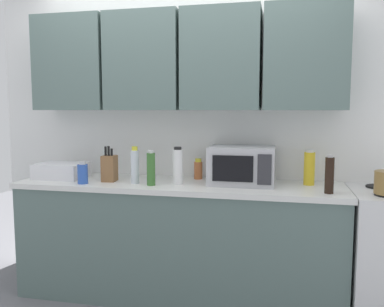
{
  "coord_description": "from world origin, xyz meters",
  "views": [
    {
      "loc": [
        0.77,
        -3.25,
        1.46
      ],
      "look_at": [
        0.1,
        -0.25,
        1.12
      ],
      "focal_mm": 37.91,
      "sensor_mm": 36.0,
      "label": 1
    }
  ],
  "objects_px": {
    "bottle_green_oil": "(151,169)",
    "bottle_yellow_mustard": "(309,168)",
    "microwave": "(242,165)",
    "bottle_soy_dark": "(329,175)",
    "bottle_spice_jar": "(198,169)",
    "dish_rack": "(62,171)",
    "bottle_blue_cleaner": "(83,173)",
    "knife_block": "(109,168)",
    "bottle_white_jar": "(178,166)",
    "bottle_clear_tall": "(135,166)"
  },
  "relations": [
    {
      "from": "bottle_green_oil",
      "to": "bottle_yellow_mustard",
      "type": "bearing_deg",
      "value": 13.5
    },
    {
      "from": "microwave",
      "to": "bottle_soy_dark",
      "type": "bearing_deg",
      "value": -20.26
    },
    {
      "from": "microwave",
      "to": "bottle_spice_jar",
      "type": "height_order",
      "value": "microwave"
    },
    {
      "from": "bottle_soy_dark",
      "to": "bottle_spice_jar",
      "type": "height_order",
      "value": "bottle_soy_dark"
    },
    {
      "from": "dish_rack",
      "to": "bottle_blue_cleaner",
      "type": "height_order",
      "value": "bottle_blue_cleaner"
    },
    {
      "from": "knife_block",
      "to": "bottle_yellow_mustard",
      "type": "distance_m",
      "value": 1.51
    },
    {
      "from": "bottle_white_jar",
      "to": "bottle_spice_jar",
      "type": "distance_m",
      "value": 0.28
    },
    {
      "from": "knife_block",
      "to": "dish_rack",
      "type": "bearing_deg",
      "value": 172.95
    },
    {
      "from": "dish_rack",
      "to": "bottle_spice_jar",
      "type": "relative_size",
      "value": 2.31
    },
    {
      "from": "microwave",
      "to": "dish_rack",
      "type": "distance_m",
      "value": 1.46
    },
    {
      "from": "bottle_yellow_mustard",
      "to": "bottle_green_oil",
      "type": "relative_size",
      "value": 1.02
    },
    {
      "from": "microwave",
      "to": "bottle_spice_jar",
      "type": "xyz_separation_m",
      "value": [
        -0.36,
        0.14,
        -0.06
      ]
    },
    {
      "from": "bottle_clear_tall",
      "to": "bottle_soy_dark",
      "type": "bearing_deg",
      "value": -2.66
    },
    {
      "from": "dish_rack",
      "to": "bottle_clear_tall",
      "type": "xyz_separation_m",
      "value": [
        0.67,
        -0.1,
        0.07
      ]
    },
    {
      "from": "bottle_clear_tall",
      "to": "bottle_green_oil",
      "type": "bearing_deg",
      "value": -18.4
    },
    {
      "from": "bottle_green_oil",
      "to": "bottle_spice_jar",
      "type": "relative_size",
      "value": 1.57
    },
    {
      "from": "knife_block",
      "to": "bottle_white_jar",
      "type": "distance_m",
      "value": 0.55
    },
    {
      "from": "bottle_yellow_mustard",
      "to": "bottle_clear_tall",
      "type": "distance_m",
      "value": 1.3
    },
    {
      "from": "bottle_blue_cleaner",
      "to": "bottle_clear_tall",
      "type": "relative_size",
      "value": 0.61
    },
    {
      "from": "bottle_clear_tall",
      "to": "bottle_green_oil",
      "type": "relative_size",
      "value": 1.08
    },
    {
      "from": "microwave",
      "to": "bottle_white_jar",
      "type": "bearing_deg",
      "value": -167.03
    },
    {
      "from": "bottle_white_jar",
      "to": "bottle_spice_jar",
      "type": "relative_size",
      "value": 1.7
    },
    {
      "from": "bottle_yellow_mustard",
      "to": "bottle_blue_cleaner",
      "type": "xyz_separation_m",
      "value": [
        -1.66,
        -0.32,
        -0.05
      ]
    },
    {
      "from": "bottle_white_jar",
      "to": "microwave",
      "type": "bearing_deg",
      "value": 12.97
    },
    {
      "from": "bottle_yellow_mustard",
      "to": "bottle_white_jar",
      "type": "distance_m",
      "value": 0.97
    },
    {
      "from": "bottle_blue_cleaner",
      "to": "bottle_clear_tall",
      "type": "xyz_separation_m",
      "value": [
        0.38,
        0.09,
        0.05
      ]
    },
    {
      "from": "bottle_white_jar",
      "to": "bottle_green_oil",
      "type": "height_order",
      "value": "bottle_white_jar"
    },
    {
      "from": "bottle_yellow_mustard",
      "to": "bottle_soy_dark",
      "type": "distance_m",
      "value": 0.31
    },
    {
      "from": "bottle_spice_jar",
      "to": "bottle_soy_dark",
      "type": "bearing_deg",
      "value": -20.6
    },
    {
      "from": "bottle_green_oil",
      "to": "bottle_white_jar",
      "type": "bearing_deg",
      "value": 28.51
    },
    {
      "from": "bottle_yellow_mustard",
      "to": "bottle_soy_dark",
      "type": "xyz_separation_m",
      "value": [
        0.11,
        -0.29,
        -0.0
      ]
    },
    {
      "from": "microwave",
      "to": "dish_rack",
      "type": "xyz_separation_m",
      "value": [
        -1.46,
        -0.05,
        -0.08
      ]
    },
    {
      "from": "bottle_white_jar",
      "to": "bottle_clear_tall",
      "type": "distance_m",
      "value": 0.32
    },
    {
      "from": "microwave",
      "to": "bottle_spice_jar",
      "type": "relative_size",
      "value": 2.92
    },
    {
      "from": "dish_rack",
      "to": "bottle_yellow_mustard",
      "type": "xyz_separation_m",
      "value": [
        1.95,
        0.12,
        0.07
      ]
    },
    {
      "from": "bottle_yellow_mustard",
      "to": "bottle_white_jar",
      "type": "height_order",
      "value": "bottle_white_jar"
    },
    {
      "from": "microwave",
      "to": "bottle_blue_cleaner",
      "type": "relative_size",
      "value": 2.81
    },
    {
      "from": "bottle_yellow_mustard",
      "to": "bottle_green_oil",
      "type": "bearing_deg",
      "value": -166.5
    },
    {
      "from": "dish_rack",
      "to": "bottle_spice_jar",
      "type": "distance_m",
      "value": 1.11
    },
    {
      "from": "dish_rack",
      "to": "bottle_clear_tall",
      "type": "relative_size",
      "value": 1.36
    },
    {
      "from": "knife_block",
      "to": "bottle_white_jar",
      "type": "bearing_deg",
      "value": -0.02
    },
    {
      "from": "microwave",
      "to": "knife_block",
      "type": "distance_m",
      "value": 1.02
    },
    {
      "from": "bottle_white_jar",
      "to": "bottle_yellow_mustard",
      "type": "bearing_deg",
      "value": 10.41
    },
    {
      "from": "dish_rack",
      "to": "knife_block",
      "type": "bearing_deg",
      "value": -7.05
    },
    {
      "from": "dish_rack",
      "to": "bottle_blue_cleaner",
      "type": "bearing_deg",
      "value": -34.14
    },
    {
      "from": "microwave",
      "to": "bottle_white_jar",
      "type": "relative_size",
      "value": 1.72
    },
    {
      "from": "knife_block",
      "to": "bottle_spice_jar",
      "type": "xyz_separation_m",
      "value": [
        0.65,
        0.25,
        -0.03
      ]
    },
    {
      "from": "bottle_green_oil",
      "to": "bottle_spice_jar",
      "type": "height_order",
      "value": "bottle_green_oil"
    },
    {
      "from": "dish_rack",
      "to": "bottle_spice_jar",
      "type": "xyz_separation_m",
      "value": [
        1.1,
        0.19,
        0.02
      ]
    },
    {
      "from": "microwave",
      "to": "bottle_green_oil",
      "type": "height_order",
      "value": "microwave"
    }
  ]
}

